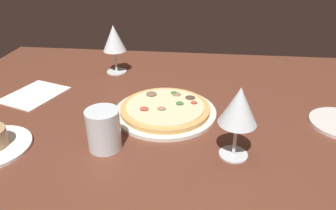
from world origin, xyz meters
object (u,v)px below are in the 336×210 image
Objects in this scene: pizza_main at (165,110)px; wine_glass_far at (114,40)px; water_glass at (104,132)px; wine_glass_near at (239,108)px; paper_menu at (34,95)px.

pizza_main is 1.65× the size of wine_glass_far.
pizza_main is at bearing -124.49° from water_glass.
wine_glass_near is 66.21cm from paper_menu.
wine_glass_near reaches higher than water_glass.
pizza_main is 1.68× the size of wine_glass_near.
paper_menu is at bearing 46.16° from wine_glass_far.
wine_glass_far is 48.16cm from water_glass.
wine_glass_near is (-17.74, 17.40, 11.00)cm from pizza_main.
paper_menu is (30.47, -24.70, -4.08)cm from water_glass.
pizza_main is at bearing -171.12° from paper_menu.
wine_glass_far is 1.02× the size of wine_glass_near.
water_glass is at bearing 159.24° from paper_menu.
wine_glass_near is at bearing 176.22° from paper_menu.
wine_glass_far is 32.59cm from paper_menu.
wine_glass_far is 1.76× the size of water_glass.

